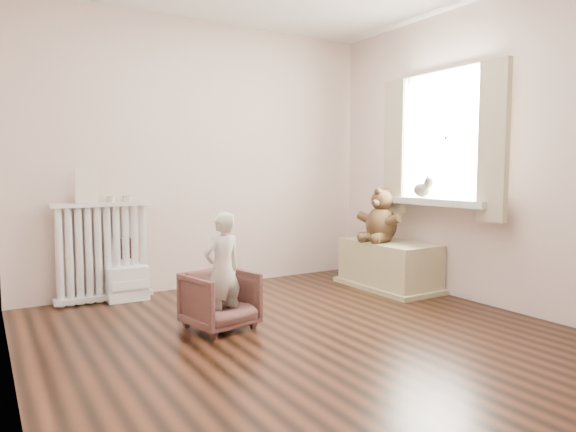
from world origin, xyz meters
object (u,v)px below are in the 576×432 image
radiator (103,258)px  plush_cat (423,187)px  armchair (220,300)px  toy_bench (389,268)px  toy_vanity (126,269)px  child (223,270)px  teddy_bear (382,220)px

radiator → plush_cat: plush_cat is taller
armchair → plush_cat: (2.11, 0.07, 0.79)m
radiator → toy_bench: radiator is taller
radiator → toy_vanity: 0.22m
child → toy_vanity: bearing=-85.0°
radiator → plush_cat: size_ratio=3.69×
toy_vanity → teddy_bear: bearing=-18.9°
armchair → teddy_bear: (1.93, 0.44, 0.46)m
radiator → teddy_bear: teddy_bear is taller
plush_cat → child: bearing=176.8°
toy_bench → teddy_bear: 0.48m
toy_vanity → radiator: bearing=170.9°
toy_bench → radiator: bearing=160.5°
child → toy_bench: size_ratio=0.86×
radiator → teddy_bear: size_ratio=1.69×
radiator → toy_bench: (2.53, -0.89, -0.19)m
radiator → child: (0.56, -1.31, 0.05)m
toy_vanity → teddy_bear: (2.30, -0.79, 0.40)m
armchair → teddy_bear: size_ratio=0.89×
child → radiator: bearing=-78.1°
child → teddy_bear: bearing=-177.1°
toy_vanity → toy_bench: size_ratio=0.57×
toy_bench → plush_cat: size_ratio=4.09×
radiator → teddy_bear: (2.49, -0.82, 0.28)m
armchair → teddy_bear: bearing=1.5°
plush_cat → teddy_bear: bearing=109.3°
teddy_bear → child: bearing=-178.5°
toy_vanity → child: size_ratio=0.66×
armchair → toy_vanity: bearing=95.6°
teddy_bear → armchair: bearing=-179.9°
toy_vanity → toy_bench: toy_vanity is taller
radiator → toy_vanity: (0.19, -0.03, -0.11)m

